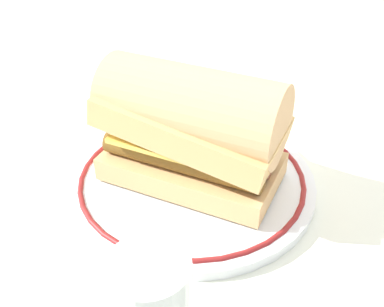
# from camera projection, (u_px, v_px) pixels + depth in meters

# --- Properties ---
(ground_plane) EXTENTS (1.50, 1.50, 0.00)m
(ground_plane) POSITION_uv_depth(u_px,v_px,m) (191.00, 177.00, 0.55)
(ground_plane) COLOR white
(plate) EXTENTS (0.27, 0.27, 0.01)m
(plate) POSITION_uv_depth(u_px,v_px,m) (192.00, 180.00, 0.53)
(plate) COLOR white
(plate) RESTS_ON ground_plane
(sausage_sandwich) EXTENTS (0.20, 0.13, 0.13)m
(sausage_sandwich) POSITION_uv_depth(u_px,v_px,m) (192.00, 127.00, 0.49)
(sausage_sandwich) COLOR #DCAE72
(sausage_sandwich) RESTS_ON plate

